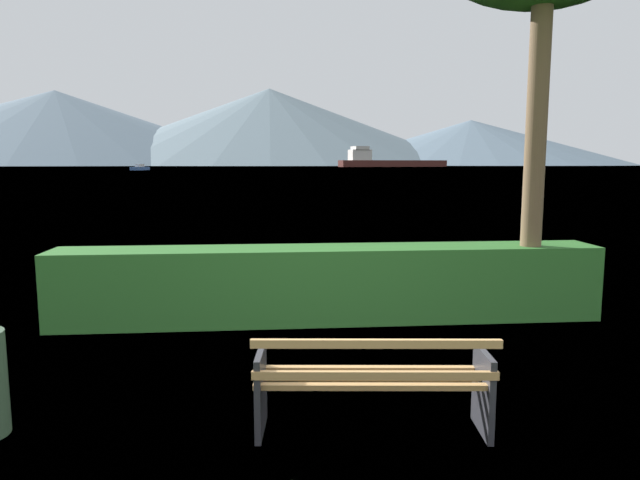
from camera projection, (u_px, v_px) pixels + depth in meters
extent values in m
plane|color=#4C6B33|center=(371.00, 430.00, 4.68)|extent=(1400.00, 1400.00, 0.00)
plane|color=slate|center=(271.00, 167.00, 308.20)|extent=(620.00, 620.00, 0.00)
cube|color=tan|center=(374.00, 387.00, 4.43)|extent=(1.88, 0.24, 0.04)
cube|color=tan|center=(372.00, 377.00, 4.62)|extent=(1.88, 0.24, 0.04)
cube|color=tan|center=(370.00, 369.00, 4.81)|extent=(1.88, 0.24, 0.04)
cube|color=tan|center=(375.00, 375.00, 4.34)|extent=(1.88, 0.22, 0.06)
cube|color=tan|center=(376.00, 344.00, 4.26)|extent=(1.88, 0.22, 0.06)
cube|color=#2D2D33|center=(261.00, 392.00, 4.62)|extent=(0.10, 0.51, 0.68)
cube|color=#2D2D33|center=(483.00, 392.00, 4.62)|extent=(0.10, 0.51, 0.68)
cube|color=#2D6B28|center=(329.00, 284.00, 7.90)|extent=(7.48, 0.80, 1.03)
cylinder|color=brown|center=(535.00, 146.00, 7.77)|extent=(0.28, 0.28, 4.82)
cube|color=#471E19|center=(393.00, 164.00, 320.90)|extent=(62.78, 20.88, 3.64)
cube|color=silver|center=(360.00, 155.00, 314.93)|extent=(12.57, 10.50, 5.82)
cube|color=beige|center=(360.00, 148.00, 314.42)|extent=(9.46, 10.82, 1.82)
cube|color=#335693|center=(140.00, 169.00, 170.09)|extent=(4.52, 7.68, 1.02)
cube|color=beige|center=(140.00, 165.00, 169.97)|extent=(2.35, 3.01, 0.81)
cone|color=slate|center=(57.00, 128.00, 568.43)|extent=(439.58, 439.58, 73.54)
cone|color=slate|center=(270.00, 127.00, 596.16)|extent=(415.33, 415.33, 78.73)
cone|color=slate|center=(470.00, 143.00, 575.31)|extent=(306.49, 306.49, 44.89)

